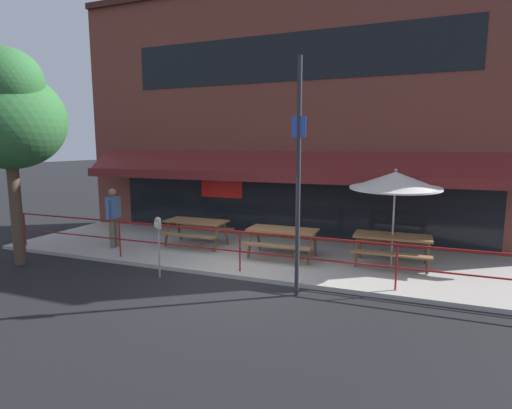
% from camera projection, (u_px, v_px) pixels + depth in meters
% --- Properties ---
extents(ground_plane, '(120.00, 120.00, 0.00)m').
position_uv_depth(ground_plane, '(235.00, 279.00, 9.10)').
color(ground_plane, black).
extents(patio_deck, '(15.00, 4.00, 0.10)m').
position_uv_depth(patio_deck, '(265.00, 255.00, 10.94)').
color(patio_deck, '#ADA89E').
rests_on(patio_deck, ground).
extents(restaurant_building, '(15.00, 1.60, 8.04)m').
position_uv_depth(restaurant_building, '(289.00, 114.00, 12.42)').
color(restaurant_building, brown).
rests_on(restaurant_building, ground).
extents(patio_railing, '(13.84, 0.04, 0.97)m').
position_uv_depth(patio_railing, '(240.00, 242.00, 9.26)').
color(patio_railing, maroon).
rests_on(patio_railing, patio_deck).
extents(picnic_table_left, '(1.80, 1.42, 0.76)m').
position_uv_depth(picnic_table_left, '(196.00, 226.00, 11.64)').
color(picnic_table_left, brown).
rests_on(picnic_table_left, patio_deck).
extents(picnic_table_centre, '(1.80, 1.42, 0.76)m').
position_uv_depth(picnic_table_centre, '(283.00, 235.00, 10.45)').
color(picnic_table_centre, brown).
rests_on(picnic_table_centre, patio_deck).
extents(picnic_table_right, '(1.80, 1.42, 0.76)m').
position_uv_depth(picnic_table_right, '(392.00, 242.00, 9.71)').
color(picnic_table_right, brown).
rests_on(picnic_table_right, patio_deck).
extents(patio_umbrella_right, '(2.14, 2.14, 2.38)m').
position_uv_depth(patio_umbrella_right, '(395.00, 181.00, 9.57)').
color(patio_umbrella_right, '#B7B2A8').
rests_on(patio_umbrella_right, patio_deck).
extents(pedestrian_walking, '(0.26, 0.62, 1.71)m').
position_uv_depth(pedestrian_walking, '(113.00, 215.00, 11.46)').
color(pedestrian_walking, '#665B4C').
rests_on(pedestrian_walking, patio_deck).
extents(parking_meter_near, '(0.15, 0.16, 1.42)m').
position_uv_depth(parking_meter_near, '(158.00, 229.00, 9.06)').
color(parking_meter_near, gray).
rests_on(parking_meter_near, ground).
extents(street_sign_pole, '(0.28, 0.09, 4.69)m').
position_uv_depth(street_sign_pole, '(298.00, 178.00, 7.77)').
color(street_sign_pole, '#2D2D33').
rests_on(street_sign_pole, ground).
extents(street_tree_curbside, '(2.82, 2.54, 5.26)m').
position_uv_depth(street_tree_curbside, '(8.00, 114.00, 9.64)').
color(street_tree_curbside, brown).
rests_on(street_tree_curbside, ground).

